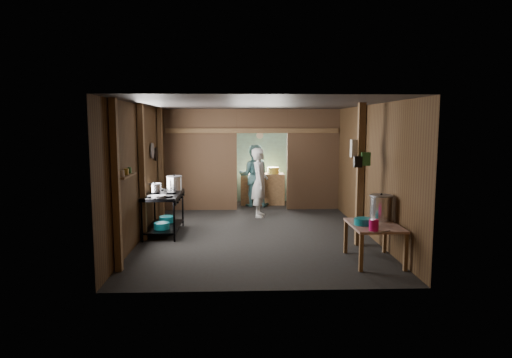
{
  "coord_description": "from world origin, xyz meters",
  "views": [
    {
      "loc": [
        -0.35,
        -9.18,
        2.22
      ],
      "look_at": [
        0.0,
        -0.2,
        1.1
      ],
      "focal_mm": 31.0,
      "sensor_mm": 36.0,
      "label": 1
    }
  ],
  "objects_px": {
    "stove_pot_large": "(174,184)",
    "stock_pot": "(381,208)",
    "prep_table": "(374,243)",
    "cook": "(260,182)",
    "yellow_tub": "(273,170)",
    "gas_range": "(164,214)",
    "pink_bucket": "(374,225)"
  },
  "relations": [
    {
      "from": "prep_table",
      "to": "stock_pot",
      "type": "xyz_separation_m",
      "value": [
        0.2,
        0.3,
        0.51
      ]
    },
    {
      "from": "pink_bucket",
      "to": "cook",
      "type": "xyz_separation_m",
      "value": [
        -1.54,
        4.01,
        0.13
      ]
    },
    {
      "from": "pink_bucket",
      "to": "cook",
      "type": "distance_m",
      "value": 4.3
    },
    {
      "from": "prep_table",
      "to": "gas_range",
      "type": "bearing_deg",
      "value": 151.93
    },
    {
      "from": "gas_range",
      "to": "stock_pot",
      "type": "distance_m",
      "value": 4.27
    },
    {
      "from": "stove_pot_large",
      "to": "stock_pot",
      "type": "xyz_separation_m",
      "value": [
        3.74,
        -2.09,
        -0.15
      ]
    },
    {
      "from": "stove_pot_large",
      "to": "stock_pot",
      "type": "relative_size",
      "value": 0.73
    },
    {
      "from": "prep_table",
      "to": "cook",
      "type": "distance_m",
      "value": 4.0
    },
    {
      "from": "stock_pot",
      "to": "pink_bucket",
      "type": "bearing_deg",
      "value": -115.2
    },
    {
      "from": "prep_table",
      "to": "pink_bucket",
      "type": "height_order",
      "value": "pink_bucket"
    },
    {
      "from": "pink_bucket",
      "to": "yellow_tub",
      "type": "distance_m",
      "value": 5.77
    },
    {
      "from": "gas_range",
      "to": "stove_pot_large",
      "type": "height_order",
      "value": "stove_pot_large"
    },
    {
      "from": "pink_bucket",
      "to": "prep_table",
      "type": "bearing_deg",
      "value": 71.14
    },
    {
      "from": "gas_range",
      "to": "yellow_tub",
      "type": "distance_m",
      "value": 4.13
    },
    {
      "from": "gas_range",
      "to": "pink_bucket",
      "type": "relative_size",
      "value": 8.12
    },
    {
      "from": "stock_pot",
      "to": "gas_range",
      "type": "bearing_deg",
      "value": 156.78
    },
    {
      "from": "gas_range",
      "to": "prep_table",
      "type": "bearing_deg",
      "value": -28.07
    },
    {
      "from": "stove_pot_large",
      "to": "yellow_tub",
      "type": "bearing_deg",
      "value": 51.07
    },
    {
      "from": "stock_pot",
      "to": "cook",
      "type": "xyz_separation_m",
      "value": [
        -1.88,
        3.29,
        0.01
      ]
    },
    {
      "from": "stove_pot_large",
      "to": "yellow_tub",
      "type": "relative_size",
      "value": 1.0
    },
    {
      "from": "stove_pot_large",
      "to": "stock_pot",
      "type": "height_order",
      "value": "stove_pot_large"
    },
    {
      "from": "stove_pot_large",
      "to": "stock_pot",
      "type": "bearing_deg",
      "value": -29.17
    },
    {
      "from": "yellow_tub",
      "to": "cook",
      "type": "relative_size",
      "value": 0.2
    },
    {
      "from": "stove_pot_large",
      "to": "yellow_tub",
      "type": "height_order",
      "value": "stove_pot_large"
    },
    {
      "from": "yellow_tub",
      "to": "gas_range",
      "type": "bearing_deg",
      "value": -127.19
    },
    {
      "from": "gas_range",
      "to": "stock_pot",
      "type": "xyz_separation_m",
      "value": [
        3.91,
        -1.68,
        0.41
      ]
    },
    {
      "from": "prep_table",
      "to": "yellow_tub",
      "type": "height_order",
      "value": "yellow_tub"
    },
    {
      "from": "cook",
      "to": "stock_pot",
      "type": "bearing_deg",
      "value": -144.85
    },
    {
      "from": "gas_range",
      "to": "yellow_tub",
      "type": "relative_size",
      "value": 4.27
    },
    {
      "from": "prep_table",
      "to": "stove_pot_large",
      "type": "bearing_deg",
      "value": 146.0
    },
    {
      "from": "yellow_tub",
      "to": "pink_bucket",
      "type": "bearing_deg",
      "value": -79.11
    },
    {
      "from": "gas_range",
      "to": "yellow_tub",
      "type": "bearing_deg",
      "value": 52.81
    }
  ]
}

